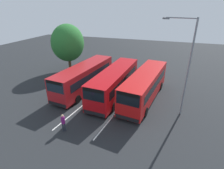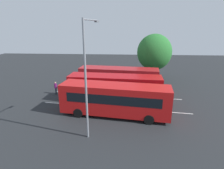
{
  "view_description": "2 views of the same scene",
  "coord_description": "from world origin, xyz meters",
  "views": [
    {
      "loc": [
        17.78,
        5.84,
        9.75
      ],
      "look_at": [
        0.75,
        0.08,
        1.64
      ],
      "focal_mm": 28.18,
      "sensor_mm": 36.0,
      "label": 1
    },
    {
      "loc": [
        -1.03,
        20.17,
        8.38
      ],
      "look_at": [
        0.4,
        -1.1,
        1.68
      ],
      "focal_mm": 29.73,
      "sensor_mm": 36.0,
      "label": 2
    }
  ],
  "objects": [
    {
      "name": "depot_tree",
      "position": [
        -5.67,
        -9.23,
        4.52
      ],
      "size": [
        5.33,
        4.8,
        7.33
      ],
      "color": "#4C3823",
      "rests_on": "ground"
    },
    {
      "name": "lane_stripe_outer_left",
      "position": [
        0.0,
        -1.91,
        0.0
      ],
      "size": [
        16.01,
        2.04,
        0.01
      ],
      "primitive_type": "cube",
      "rotation": [
        0.0,
        0.0,
        -0.12
      ],
      "color": "silver",
      "rests_on": "ground"
    },
    {
      "name": "street_lamp",
      "position": [
        1.67,
        7.28,
        5.12
      ],
      "size": [
        0.8,
        2.81,
        8.92
      ],
      "rotation": [
        0.0,
        0.0,
        -1.8
      ],
      "color": "gray",
      "rests_on": "ground"
    },
    {
      "name": "lane_stripe_inner_left",
      "position": [
        0.0,
        1.91,
        0.0
      ],
      "size": [
        16.01,
        2.04,
        0.01
      ],
      "primitive_type": "cube",
      "rotation": [
        0.0,
        0.0,
        -0.12
      ],
      "color": "silver",
      "rests_on": "ground"
    },
    {
      "name": "bus_center_left",
      "position": [
        0.03,
        0.16,
        1.71
      ],
      "size": [
        10.59,
        3.12,
        3.11
      ],
      "rotation": [
        0.0,
        0.0,
        -0.07
      ],
      "color": "#B70C11",
      "rests_on": "ground"
    },
    {
      "name": "pedestrian",
      "position": [
        7.7,
        -1.85,
        0.96
      ],
      "size": [
        0.45,
        0.45,
        1.63
      ],
      "rotation": [
        0.0,
        0.0,
        3.85
      ],
      "color": "#232833",
      "rests_on": "ground"
    },
    {
      "name": "bus_far_left",
      "position": [
        -0.26,
        -3.85,
        1.71
      ],
      "size": [
        10.65,
        3.61,
        3.11
      ],
      "rotation": [
        0.0,
        0.0,
        -0.11
      ],
      "color": "#AD191E",
      "rests_on": "ground"
    },
    {
      "name": "ground_plane",
      "position": [
        0.0,
        0.0,
        0.0
      ],
      "size": [
        75.55,
        75.55,
        0.0
      ],
      "primitive_type": "plane",
      "color": "#232628"
    },
    {
      "name": "bus_center_right",
      "position": [
        -0.15,
        3.62,
        1.71
      ],
      "size": [
        10.67,
        3.82,
        3.11
      ],
      "rotation": [
        0.0,
        0.0,
        -0.14
      ],
      "color": "red",
      "rests_on": "ground"
    }
  ]
}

